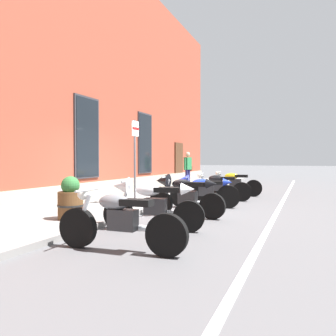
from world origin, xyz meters
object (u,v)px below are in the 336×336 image
object	(u,v)px
motorcycle_black_naked	(219,187)
barrel_planter	(71,200)
pedestrian_striped_shirt	(188,167)
motorcycle_yellow_naked	(234,184)
motorcycle_white_sport	(149,202)
motorcycle_grey_naked	(119,221)
parking_sign	(135,150)
motorcycle_blue_sport	(202,189)
motorcycle_black_sport	(183,194)

from	to	relation	value
motorcycle_black_naked	barrel_planter	size ratio (longest dim) A/B	2.31
pedestrian_striped_shirt	motorcycle_yellow_naked	bearing A→B (deg)	-128.38
motorcycle_white_sport	motorcycle_grey_naked	bearing A→B (deg)	-171.20
motorcycle_yellow_naked	parking_sign	distance (m)	4.85
motorcycle_yellow_naked	barrel_planter	world-z (taller)	barrel_planter
motorcycle_grey_naked	pedestrian_striped_shirt	size ratio (longest dim) A/B	1.32
motorcycle_black_naked	barrel_planter	distance (m)	5.67
motorcycle_blue_sport	motorcycle_yellow_naked	distance (m)	3.50
motorcycle_black_sport	parking_sign	xyz separation A→B (m)	(0.97, 1.84, 1.13)
parking_sign	barrel_planter	xyz separation A→B (m)	(-2.78, 0.10, -1.17)
motorcycle_grey_naked	motorcycle_black_naked	world-z (taller)	motorcycle_grey_naked
motorcycle_black_sport	parking_sign	size ratio (longest dim) A/B	0.81
motorcycle_yellow_naked	barrel_planter	distance (m)	7.33
motorcycle_white_sport	pedestrian_striped_shirt	bearing A→B (deg)	14.28
motorcycle_white_sport	motorcycle_yellow_naked	bearing A→B (deg)	-2.53
parking_sign	motorcycle_black_naked	bearing A→B (deg)	-36.58
motorcycle_black_sport	parking_sign	bearing A→B (deg)	62.32
motorcycle_grey_naked	motorcycle_yellow_naked	size ratio (longest dim) A/B	1.03
motorcycle_blue_sport	motorcycle_black_naked	size ratio (longest dim) A/B	0.93
motorcycle_black_sport	motorcycle_yellow_naked	world-z (taller)	motorcycle_black_sport
motorcycle_grey_naked	motorcycle_black_naked	size ratio (longest dim) A/B	1.01
motorcycle_black_sport	barrel_planter	size ratio (longest dim) A/B	2.13
motorcycle_white_sport	parking_sign	size ratio (longest dim) A/B	0.84
motorcycle_yellow_naked	motorcycle_black_sport	bearing A→B (deg)	177.69
motorcycle_blue_sport	motorcycle_black_naked	distance (m)	1.80
motorcycle_white_sport	motorcycle_blue_sport	world-z (taller)	motorcycle_white_sport
barrel_planter	motorcycle_black_naked	bearing A→B (deg)	-20.43
motorcycle_black_sport	motorcycle_black_naked	distance (m)	3.50
motorcycle_black_sport	motorcycle_black_naked	world-z (taller)	motorcycle_black_sport
motorcycle_grey_naked	motorcycle_black_sport	xyz separation A→B (m)	(3.27, 0.15, 0.10)
motorcycle_yellow_naked	pedestrian_striped_shirt	size ratio (longest dim) A/B	1.28
motorcycle_grey_naked	parking_sign	size ratio (longest dim) A/B	0.89
motorcycle_black_naked	pedestrian_striped_shirt	size ratio (longest dim) A/B	1.31
motorcycle_grey_naked	barrel_planter	xyz separation A→B (m)	(1.46, 2.09, 0.05)
motorcycle_grey_naked	motorcycle_black_sport	size ratio (longest dim) A/B	1.09
motorcycle_yellow_naked	parking_sign	size ratio (longest dim) A/B	0.86
motorcycle_black_naked	motorcycle_yellow_naked	xyz separation A→B (m)	(1.69, -0.18, 0.00)
motorcycle_black_sport	motorcycle_blue_sport	distance (m)	1.70
motorcycle_white_sport	motorcycle_black_naked	size ratio (longest dim) A/B	0.95
motorcycle_grey_naked	motorcycle_yellow_naked	bearing A→B (deg)	-0.44
barrel_planter	motorcycle_grey_naked	bearing A→B (deg)	-124.91
motorcycle_grey_naked	motorcycle_black_naked	distance (m)	6.77
motorcycle_yellow_naked	motorcycle_blue_sport	bearing A→B (deg)	176.30
motorcycle_blue_sport	motorcycle_grey_naked	bearing A→B (deg)	-178.14
motorcycle_black_naked	parking_sign	world-z (taller)	parking_sign
motorcycle_blue_sport	motorcycle_yellow_naked	world-z (taller)	motorcycle_blue_sport
motorcycle_white_sport	barrel_planter	size ratio (longest dim) A/B	2.19
motorcycle_grey_naked	motorcycle_blue_sport	size ratio (longest dim) A/B	1.08
pedestrian_striped_shirt	motorcycle_grey_naked	bearing A→B (deg)	-166.52
motorcycle_blue_sport	barrel_planter	bearing A→B (deg)	151.26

